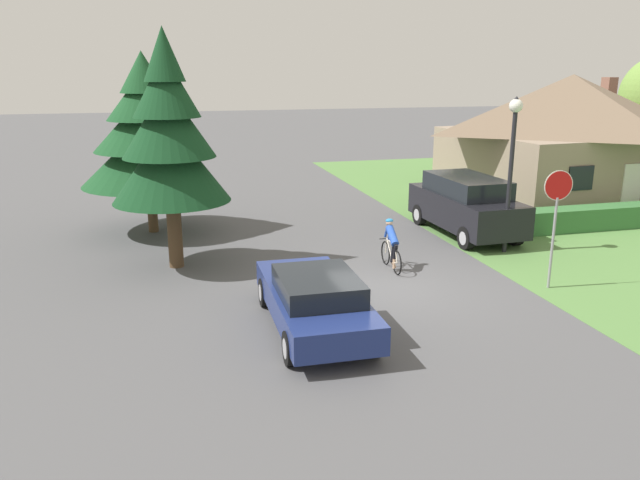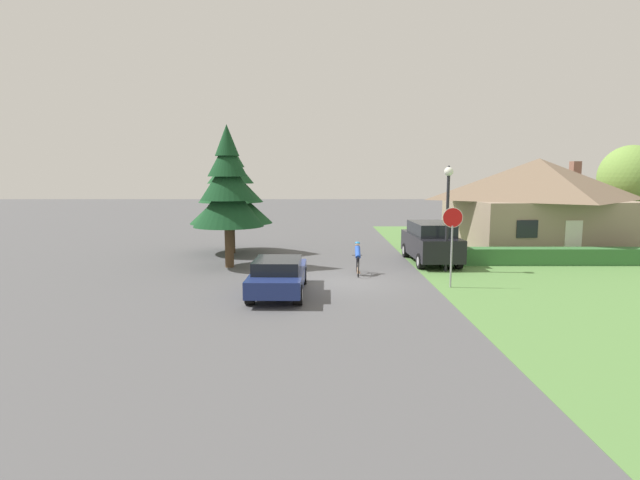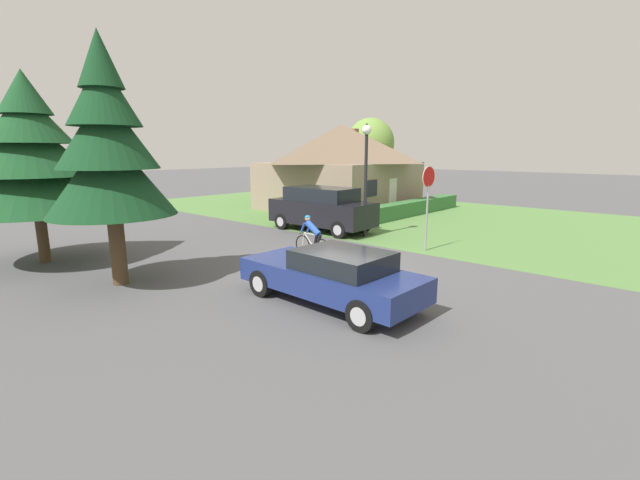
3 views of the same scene
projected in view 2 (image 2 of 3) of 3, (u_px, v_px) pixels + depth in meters
name	position (u px, v px, depth m)	size (l,w,h in m)	color
ground_plane	(343.00, 282.00, 20.05)	(140.00, 140.00, 0.00)	#515154
grass_verge_right	(580.00, 265.00, 23.98)	(16.00, 36.00, 0.01)	#568442
cottage_house	(539.00, 202.00, 28.89)	(10.10, 8.83, 5.24)	gray
hedge_row	(563.00, 256.00, 23.97)	(11.75, 0.90, 0.80)	#387038
sedan_left_lane	(280.00, 275.00, 18.00)	(1.96, 4.68, 1.34)	navy
cyclist	(359.00, 259.00, 21.54)	(0.44, 1.65, 1.43)	black
parked_suv_right	(432.00, 242.00, 24.42)	(2.15, 5.01, 1.99)	black
stop_sign	(454.00, 231.00, 18.83)	(0.76, 0.09, 3.08)	gray
street_lamp	(450.00, 198.00, 21.85)	(0.40, 0.40, 4.72)	black
conifer_tall_near	(230.00, 188.00, 22.93)	(3.25, 3.25, 6.58)	#4C3823
conifer_tall_far	(233.00, 192.00, 27.19)	(4.49, 4.49, 6.05)	#4C3823
deciduous_tree_right	(632.00, 177.00, 31.31)	(3.78, 3.78, 6.16)	#4C3823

